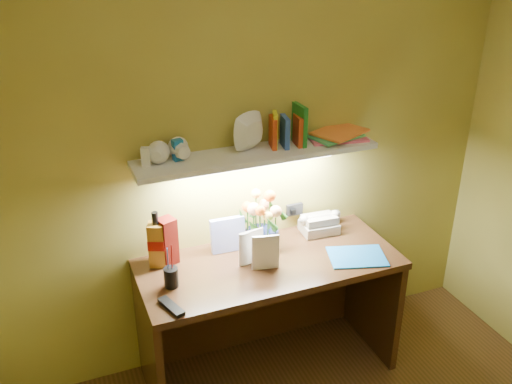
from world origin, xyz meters
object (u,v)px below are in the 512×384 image
desk (269,318)px  whisky_bottle (157,239)px  flower_bouquet (262,220)px  desk_clock (333,217)px  telephone (319,222)px

desk → whisky_bottle: (-0.56, 0.19, 0.53)m
flower_bouquet → desk_clock: (0.50, 0.09, -0.13)m
desk → telephone: size_ratio=6.80×
desk → desk_clock: (0.52, 0.25, 0.41)m
desk → flower_bouquet: bearing=82.4°
telephone → flower_bouquet: bearing=-172.5°
flower_bouquet → desk_clock: flower_bouquet is taller
desk → telephone: 0.62m
whisky_bottle → desk_clock: bearing=3.2°
desk → flower_bouquet: (0.02, 0.16, 0.54)m
telephone → desk_clock: telephone is taller
whisky_bottle → flower_bouquet: bearing=-2.8°
flower_bouquet → telephone: 0.39m
telephone → whisky_bottle: size_ratio=0.66×
flower_bouquet → telephone: (0.37, 0.02, -0.10)m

